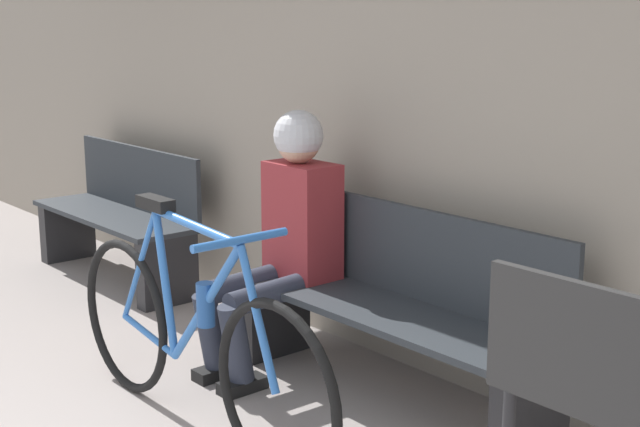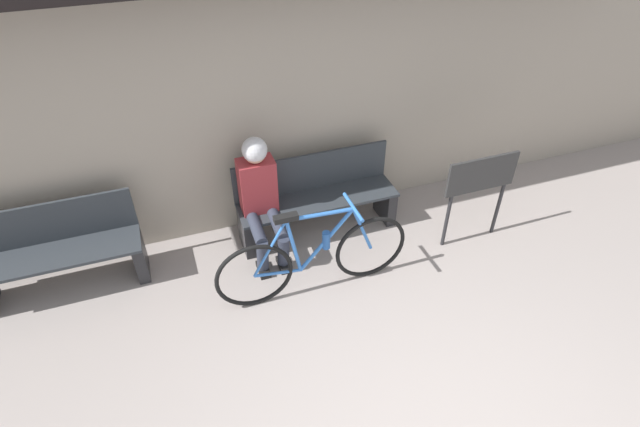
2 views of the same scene
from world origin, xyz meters
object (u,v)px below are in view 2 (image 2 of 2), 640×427
at_px(bicycle, 315,258).
at_px(signboard, 480,181).
at_px(person_seated, 260,192).
at_px(park_bench_near, 317,199).
at_px(park_bench_far, 59,254).

bearing_deg(bicycle, signboard, 4.85).
bearing_deg(person_seated, park_bench_near, 11.03).
xyz_separation_m(park_bench_near, person_seated, (-0.59, -0.12, 0.30)).
relative_size(person_seated, park_bench_far, 0.86).
distance_m(park_bench_near, bicycle, 0.87).
bearing_deg(bicycle, park_bench_near, 69.51).
relative_size(park_bench_near, person_seated, 1.33).
height_order(bicycle, signboard, signboard).
xyz_separation_m(bicycle, person_seated, (-0.29, 0.70, 0.31)).
relative_size(park_bench_far, signboard, 1.46).
xyz_separation_m(person_seated, signboard, (2.00, -0.55, 0.02)).
distance_m(person_seated, park_bench_far, 1.86).
distance_m(person_seated, signboard, 2.08).
bearing_deg(signboard, park_bench_far, 170.15).
bearing_deg(person_seated, bicycle, -67.48).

